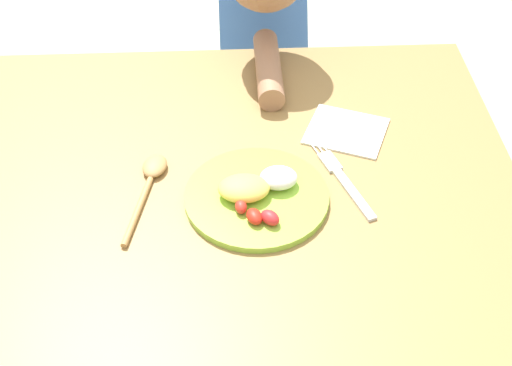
# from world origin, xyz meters

# --- Properties ---
(dining_table) EXTENTS (1.09, 0.84, 0.67)m
(dining_table) POSITION_xyz_m (0.00, 0.00, 0.54)
(dining_table) COLOR olive
(dining_table) RESTS_ON ground_plane
(plate) EXTENTS (0.24, 0.24, 0.04)m
(plate) POSITION_xyz_m (0.09, -0.04, 0.68)
(plate) COLOR #94CC40
(plate) RESTS_ON dining_table
(fork) EXTENTS (0.09, 0.21, 0.01)m
(fork) POSITION_xyz_m (0.24, 0.00, 0.68)
(fork) COLOR silver
(fork) RESTS_ON dining_table
(spoon) EXTENTS (0.07, 0.21, 0.02)m
(spoon) POSITION_xyz_m (-0.08, 0.01, 0.68)
(spoon) COLOR #B2864E
(spoon) RESTS_ON dining_table
(person) EXTENTS (0.20, 0.47, 0.94)m
(person) POSITION_xyz_m (0.14, 0.52, 0.53)
(person) COLOR #473970
(person) RESTS_ON ground_plane
(napkin) EXTENTS (0.17, 0.17, 0.00)m
(napkin) POSITION_xyz_m (0.27, 0.13, 0.67)
(napkin) COLOR white
(napkin) RESTS_ON dining_table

